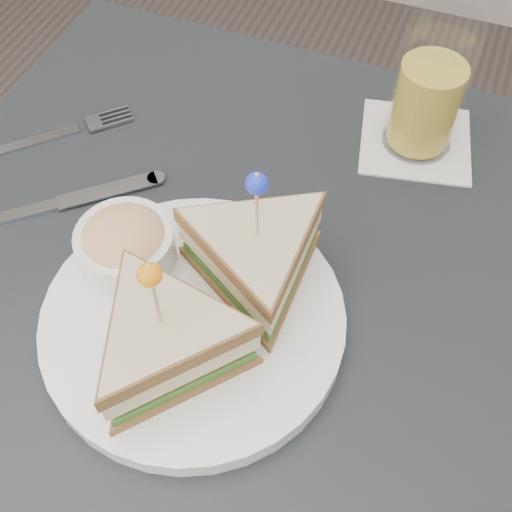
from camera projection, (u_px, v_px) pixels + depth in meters
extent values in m
plane|color=#3F3833|center=(249.00, 494.00, 1.27)|extent=(3.50, 3.50, 0.00)
cube|color=black|center=(244.00, 297.00, 0.67)|extent=(0.80, 0.80, 0.03)
cylinder|color=black|center=(146.00, 202.00, 1.24)|extent=(0.04, 0.04, 0.72)
cylinder|color=white|center=(194.00, 322.00, 0.63)|extent=(0.38, 0.38, 0.02)
cylinder|color=white|center=(193.00, 316.00, 0.62)|extent=(0.38, 0.38, 0.01)
cylinder|color=#DEC87F|center=(156.00, 300.00, 0.50)|extent=(0.00, 0.00, 0.09)
sphere|color=orange|center=(150.00, 275.00, 0.47)|extent=(0.03, 0.03, 0.02)
cylinder|color=#DEC87F|center=(257.00, 211.00, 0.56)|extent=(0.00, 0.00, 0.09)
sphere|color=#1B2FD0|center=(257.00, 184.00, 0.53)|extent=(0.03, 0.03, 0.02)
cylinder|color=white|center=(126.00, 248.00, 0.64)|extent=(0.13, 0.13, 0.04)
ellipsoid|color=#E0B772|center=(124.00, 238.00, 0.63)|extent=(0.11, 0.11, 0.04)
cube|color=silver|center=(29.00, 143.00, 0.78)|extent=(0.10, 0.10, 0.00)
cube|color=silver|center=(94.00, 123.00, 0.80)|extent=(0.03, 0.03, 0.00)
cube|color=silver|center=(24.00, 213.00, 0.72)|extent=(0.08, 0.07, 0.01)
cube|color=silver|center=(108.00, 190.00, 0.73)|extent=(0.10, 0.09, 0.00)
cylinder|color=silver|center=(156.00, 178.00, 0.74)|extent=(0.03, 0.03, 0.00)
cube|color=white|center=(415.00, 141.00, 0.78)|extent=(0.16, 0.16, 0.00)
cylinder|color=gold|center=(426.00, 104.00, 0.74)|extent=(0.09, 0.09, 0.10)
cylinder|color=white|center=(431.00, 87.00, 0.72)|extent=(0.10, 0.10, 0.16)
cube|color=white|center=(445.00, 66.00, 0.70)|extent=(0.03, 0.03, 0.02)
cube|color=white|center=(422.00, 76.00, 0.70)|extent=(0.02, 0.02, 0.02)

